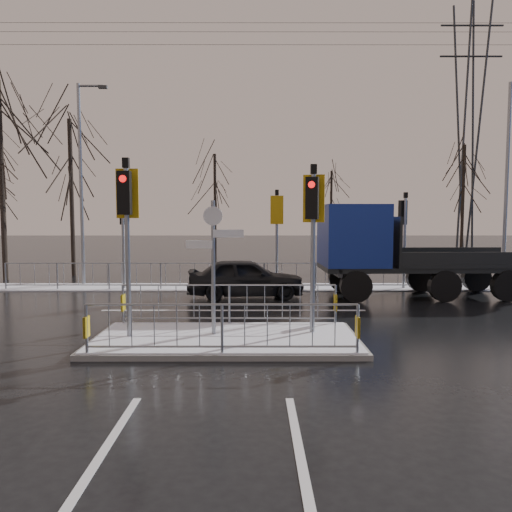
{
  "coord_description": "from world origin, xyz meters",
  "views": [
    {
      "loc": [
        0.66,
        -11.14,
        2.89
      ],
      "look_at": [
        0.68,
        2.1,
        1.8
      ],
      "focal_mm": 35.0,
      "sensor_mm": 36.0,
      "label": 1
    }
  ],
  "objects_px": {
    "traffic_island": "(226,325)",
    "street_lamp_left": "(82,176)",
    "flatbed_truck": "(380,248)",
    "street_lamp_right": "(509,177)",
    "car_far_lane": "(246,278)"
  },
  "relations": [
    {
      "from": "car_far_lane",
      "to": "street_lamp_left",
      "type": "bearing_deg",
      "value": 60.09
    },
    {
      "from": "traffic_island",
      "to": "car_far_lane",
      "type": "relative_size",
      "value": 1.47
    },
    {
      "from": "flatbed_truck",
      "to": "street_lamp_left",
      "type": "relative_size",
      "value": 0.86
    },
    {
      "from": "car_far_lane",
      "to": "flatbed_truck",
      "type": "xyz_separation_m",
      "value": [
        4.75,
        0.18,
        1.03
      ]
    },
    {
      "from": "street_lamp_right",
      "to": "street_lamp_left",
      "type": "distance_m",
      "value": 17.03
    },
    {
      "from": "car_far_lane",
      "to": "flatbed_truck",
      "type": "height_order",
      "value": "flatbed_truck"
    },
    {
      "from": "car_far_lane",
      "to": "flatbed_truck",
      "type": "relative_size",
      "value": 0.58
    },
    {
      "from": "car_far_lane",
      "to": "street_lamp_right",
      "type": "xyz_separation_m",
      "value": [
        10.24,
        2.28,
        3.7
      ]
    },
    {
      "from": "flatbed_truck",
      "to": "street_lamp_left",
      "type": "height_order",
      "value": "street_lamp_left"
    },
    {
      "from": "car_far_lane",
      "to": "street_lamp_left",
      "type": "relative_size",
      "value": 0.5
    },
    {
      "from": "flatbed_truck",
      "to": "street_lamp_right",
      "type": "distance_m",
      "value": 6.45
    },
    {
      "from": "traffic_island",
      "to": "street_lamp_left",
      "type": "distance_m",
      "value": 12.17
    },
    {
      "from": "traffic_island",
      "to": "flatbed_truck",
      "type": "distance_m",
      "value": 8.28
    },
    {
      "from": "car_far_lane",
      "to": "street_lamp_right",
      "type": "relative_size",
      "value": 0.51
    },
    {
      "from": "street_lamp_right",
      "to": "car_far_lane",
      "type": "bearing_deg",
      "value": -167.43
    }
  ]
}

